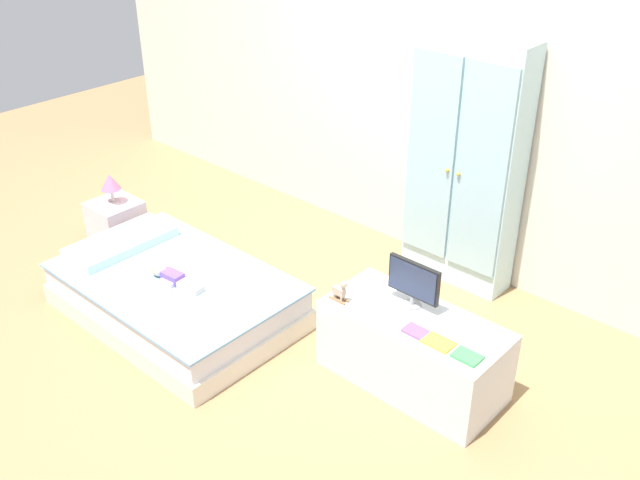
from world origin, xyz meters
TOP-DOWN VIEW (x-y plane):
  - ground_plane at (0.00, 0.00)m, footprint 10.00×10.00m
  - back_wall at (0.00, 1.57)m, footprint 6.40×0.05m
  - bed at (-0.71, -0.11)m, footprint 1.45×0.94m
  - pillow at (-1.24, -0.11)m, footprint 0.31×0.68m
  - doll at (-0.70, -0.15)m, footprint 0.39×0.14m
  - nightstand at (-1.69, 0.14)m, footprint 0.31×0.31m
  - table_lamp at (-1.69, 0.14)m, footprint 0.13×0.13m
  - wardrobe at (0.31, 1.41)m, footprint 0.71×0.27m
  - tv_stand at (0.72, 0.34)m, footprint 0.97×0.45m
  - tv_monitor at (0.64, 0.42)m, footprint 0.31×0.10m
  - rocking_horse_toy at (0.33, 0.20)m, footprint 0.11×0.04m
  - book_purple at (0.79, 0.24)m, footprint 0.12×0.09m
  - book_yellow at (0.93, 0.24)m, footprint 0.15×0.10m
  - book_green at (1.09, 0.24)m, footprint 0.13×0.10m

SIDE VIEW (x-z plane):
  - ground_plane at x=0.00m, z-range -0.02..0.00m
  - bed at x=-0.71m, z-range 0.00..0.28m
  - nightstand at x=-1.69m, z-range 0.00..0.35m
  - tv_stand at x=0.72m, z-range 0.00..0.42m
  - pillow at x=-1.24m, z-range 0.28..0.34m
  - doll at x=-0.70m, z-range 0.27..0.37m
  - book_yellow at x=0.93m, z-range 0.42..0.43m
  - book_purple at x=0.79m, z-range 0.42..0.43m
  - book_green at x=1.09m, z-range 0.42..0.43m
  - rocking_horse_toy at x=0.33m, z-range 0.42..0.55m
  - table_lamp at x=-1.69m, z-range 0.39..0.60m
  - tv_monitor at x=0.64m, z-range 0.44..0.70m
  - wardrobe at x=0.31m, z-range 0.00..1.60m
  - back_wall at x=0.00m, z-range 0.00..2.70m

